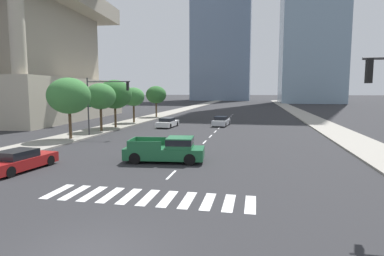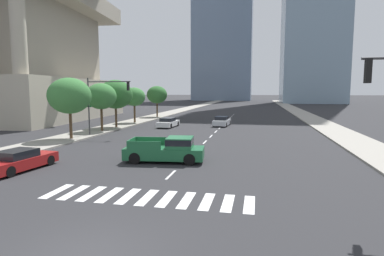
% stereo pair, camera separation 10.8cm
% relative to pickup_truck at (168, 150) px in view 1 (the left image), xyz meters
% --- Properties ---
extents(sidewalk_east, '(4.00, 260.00, 0.15)m').
position_rel_pickup_truck_xyz_m(sidewalk_east, '(14.81, 17.41, -0.74)').
color(sidewalk_east, gray).
rests_on(sidewalk_east, ground).
extents(sidewalk_west, '(4.00, 260.00, 0.15)m').
position_rel_pickup_truck_xyz_m(sidewalk_west, '(-12.68, 17.41, -0.74)').
color(sidewalk_west, gray).
rests_on(sidewalk_west, ground).
extents(crosswalk_near, '(9.45, 2.22, 0.01)m').
position_rel_pickup_truck_xyz_m(crosswalk_near, '(1.07, -7.27, -0.81)').
color(crosswalk_near, silver).
rests_on(crosswalk_near, ground).
extents(lane_divider_center, '(0.14, 50.00, 0.01)m').
position_rel_pickup_truck_xyz_m(lane_divider_center, '(1.07, 20.73, -0.81)').
color(lane_divider_center, silver).
rests_on(lane_divider_center, ground).
extents(pickup_truck, '(5.45, 2.59, 1.67)m').
position_rel_pickup_truck_xyz_m(pickup_truck, '(0.00, 0.00, 0.00)').
color(pickup_truck, '#1E6038').
rests_on(pickup_truck, ground).
extents(sedan_red_0, '(2.20, 4.69, 1.26)m').
position_rel_pickup_truck_xyz_m(sedan_red_0, '(-8.09, -4.06, -0.23)').
color(sedan_red_0, maroon).
rests_on(sedan_red_0, ground).
extents(sedan_white_1, '(2.06, 4.52, 1.25)m').
position_rel_pickup_truck_xyz_m(sedan_white_1, '(-5.71, 20.15, -0.23)').
color(sedan_white_1, silver).
rests_on(sedan_white_1, ground).
extents(sedan_silver_2, '(2.15, 4.49, 1.32)m').
position_rel_pickup_truck_xyz_m(sedan_silver_2, '(1.06, 23.09, -0.20)').
color(sedan_silver_2, '#B7BABF').
rests_on(sedan_silver_2, ground).
extents(traffic_signal_far, '(4.97, 0.28, 5.94)m').
position_rel_pickup_truck_xyz_m(traffic_signal_far, '(-9.74, 10.22, 3.43)').
color(traffic_signal_far, '#333335').
rests_on(traffic_signal_far, sidewalk_west).
extents(street_tree_nearest, '(4.06, 4.06, 5.86)m').
position_rel_pickup_truck_xyz_m(street_tree_nearest, '(-11.88, 7.41, 3.47)').
color(street_tree_nearest, '#4C3823').
rests_on(street_tree_nearest, sidewalk_west).
extents(street_tree_second, '(3.51, 3.51, 5.48)m').
position_rel_pickup_truck_xyz_m(street_tree_second, '(-11.88, 13.75, 3.31)').
color(street_tree_second, '#4C3823').
rests_on(street_tree_second, sidewalk_west).
extents(street_tree_third, '(4.28, 4.28, 6.00)m').
position_rel_pickup_truck_xyz_m(street_tree_third, '(-11.88, 17.61, 3.51)').
color(street_tree_third, '#4C3823').
rests_on(street_tree_third, sidewalk_west).
extents(street_tree_fourth, '(3.18, 3.18, 5.11)m').
position_rel_pickup_truck_xyz_m(street_tree_fourth, '(-11.88, 23.94, 3.08)').
color(street_tree_fourth, '#4C3823').
rests_on(street_tree_fourth, sidewalk_west).
extents(street_tree_fifth, '(3.64, 3.64, 5.49)m').
position_rel_pickup_truck_xyz_m(street_tree_fifth, '(-11.88, 34.74, 3.27)').
color(street_tree_fifth, '#4C3823').
rests_on(street_tree_fifth, sidewalk_west).
extents(office_tower_left_skyline, '(29.69, 25.65, 104.54)m').
position_rel_pickup_truck_xyz_m(office_tower_left_skyline, '(-12.59, 151.61, 50.93)').
color(office_tower_left_skyline, slate).
rests_on(office_tower_left_skyline, ground).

